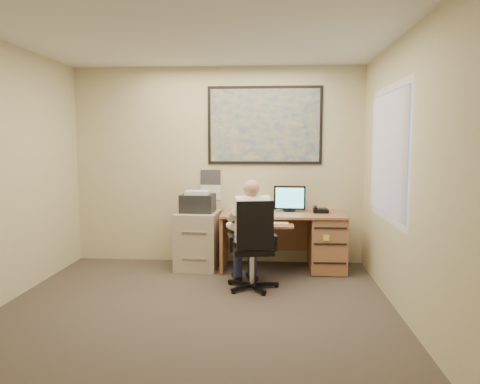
# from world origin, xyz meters

# --- Properties ---
(room_shell) EXTENTS (4.00, 4.50, 2.70)m
(room_shell) POSITION_xyz_m (0.00, 0.00, 1.35)
(room_shell) COLOR #3D362F
(room_shell) RESTS_ON ground
(desk) EXTENTS (1.60, 0.97, 1.08)m
(desk) POSITION_xyz_m (1.24, 1.90, 0.44)
(desk) COLOR #A06744
(desk) RESTS_ON ground
(world_map) EXTENTS (1.56, 0.03, 1.06)m
(world_map) POSITION_xyz_m (0.65, 2.23, 1.90)
(world_map) COLOR #1E4C93
(world_map) RESTS_ON room_shell
(wall_calendar) EXTENTS (0.28, 0.01, 0.42)m
(wall_calendar) POSITION_xyz_m (-0.10, 2.24, 1.08)
(wall_calendar) COLOR white
(wall_calendar) RESTS_ON room_shell
(window_blinds) EXTENTS (0.06, 1.40, 1.30)m
(window_blinds) POSITION_xyz_m (1.97, 0.80, 1.55)
(window_blinds) COLOR beige
(window_blinds) RESTS_ON room_shell
(filing_cabinet) EXTENTS (0.57, 0.67, 1.04)m
(filing_cabinet) POSITION_xyz_m (-0.22, 1.87, 0.45)
(filing_cabinet) COLOR #B6A892
(filing_cabinet) RESTS_ON ground
(office_chair) EXTENTS (0.72, 0.72, 1.04)m
(office_chair) POSITION_xyz_m (0.52, 0.98, 0.30)
(office_chair) COLOR black
(office_chair) RESTS_ON ground
(person) EXTENTS (0.69, 0.83, 1.25)m
(person) POSITION_xyz_m (0.53, 1.05, 0.62)
(person) COLOR white
(person) RESTS_ON office_chair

